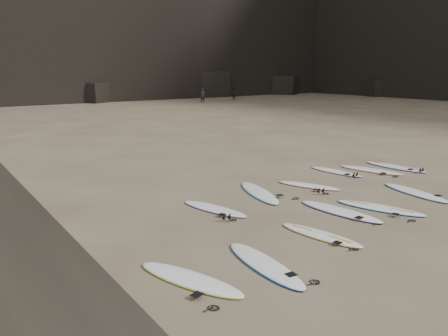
# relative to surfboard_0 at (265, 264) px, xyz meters

# --- Properties ---
(ground) EXTENTS (240.00, 240.00, 0.00)m
(ground) POSITION_rel_surfboard_0_xyz_m (4.18, 1.14, -0.05)
(ground) COLOR #897559
(ground) RESTS_ON ground
(surfboard_0) EXTENTS (0.87, 2.64, 0.09)m
(surfboard_0) POSITION_rel_surfboard_0_xyz_m (0.00, 0.00, 0.00)
(surfboard_0) COLOR white
(surfboard_0) RESTS_ON ground
(surfboard_1) EXTENTS (0.94, 2.34, 0.08)m
(surfboard_1) POSITION_rel_surfboard_0_xyz_m (2.23, 0.48, -0.01)
(surfboard_1) COLOR white
(surfboard_1) RESTS_ON ground
(surfboard_2) EXTENTS (0.96, 2.74, 0.10)m
(surfboard_2) POSITION_rel_surfboard_0_xyz_m (4.05, 1.41, 0.00)
(surfboard_2) COLOR white
(surfboard_2) RESTS_ON ground
(surfboard_3) EXTENTS (1.44, 2.63, 0.09)m
(surfboard_3) POSITION_rel_surfboard_0_xyz_m (5.27, 0.93, -0.00)
(surfboard_3) COLOR white
(surfboard_3) RESTS_ON ground
(surfboard_4) EXTENTS (1.07, 2.66, 0.09)m
(surfboard_4) POSITION_rel_surfboard_0_xyz_m (7.64, 1.27, 0.00)
(surfboard_4) COLOR white
(surfboard_4) RESTS_ON ground
(surfboard_5) EXTENTS (1.17, 2.42, 0.08)m
(surfboard_5) POSITION_rel_surfboard_0_xyz_m (1.22, 3.70, -0.00)
(surfboard_5) COLOR white
(surfboard_5) RESTS_ON ground
(surfboard_6) EXTENTS (1.47, 2.86, 0.10)m
(surfboard_6) POSITION_rel_surfboard_0_xyz_m (3.38, 4.25, 0.00)
(surfboard_6) COLOR white
(surfboard_6) RESTS_ON ground
(surfboard_7) EXTENTS (1.42, 2.30, 0.08)m
(surfboard_7) POSITION_rel_surfboard_0_xyz_m (5.39, 3.93, -0.01)
(surfboard_7) COLOR white
(surfboard_7) RESTS_ON ground
(surfboard_8) EXTENTS (0.83, 2.39, 0.08)m
(surfboard_8) POSITION_rel_surfboard_0_xyz_m (7.82, 4.81, -0.00)
(surfboard_8) COLOR white
(surfboard_8) RESTS_ON ground
(surfboard_9) EXTENTS (1.28, 2.68, 0.09)m
(surfboard_9) POSITION_rel_surfboard_0_xyz_m (9.18, 4.14, 0.00)
(surfboard_9) COLOR white
(surfboard_9) RESTS_ON ground
(surfboard_10) EXTENTS (0.83, 2.71, 0.10)m
(surfboard_10) POSITION_rel_surfboard_0_xyz_m (10.51, 3.94, 0.00)
(surfboard_10) COLOR white
(surfboard_10) RESTS_ON ground
(surfboard_11) EXTENTS (1.44, 2.56, 0.09)m
(surfboard_11) POSITION_rel_surfboard_0_xyz_m (-1.62, 0.34, -0.00)
(surfboard_11) COLOR white
(surfboard_11) RESTS_ON ground
(person_a) EXTENTS (0.69, 0.49, 1.76)m
(person_a) POSITION_rel_surfboard_0_xyz_m (22.48, 37.63, 0.84)
(person_a) COLOR black
(person_a) RESTS_ON ground
(person_b) EXTENTS (0.73, 0.87, 1.61)m
(person_b) POSITION_rel_surfboard_0_xyz_m (28.78, 39.95, 0.76)
(person_b) COLOR black
(person_b) RESTS_ON ground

